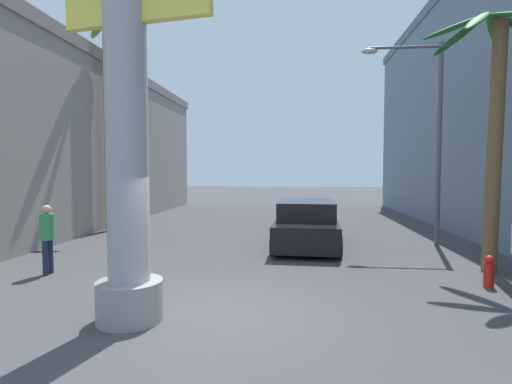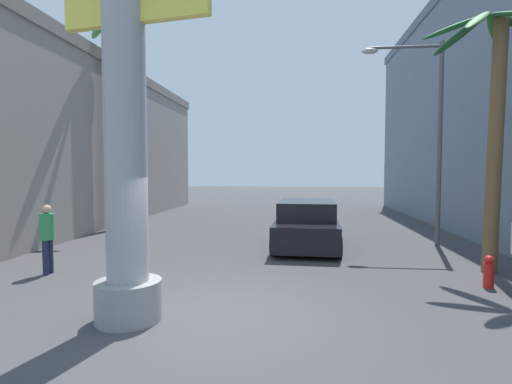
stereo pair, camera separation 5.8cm
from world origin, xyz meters
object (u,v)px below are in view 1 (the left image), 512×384
(palm_tree_near_right, at_px, (493,106))
(pedestrian_curb_left, at_px, (47,234))
(car_lead, at_px, (307,224))
(palm_tree_mid_left, at_px, (108,103))
(fire_hydrant, at_px, (489,272))
(neon_sign_pole, at_px, (125,34))
(street_lamp, at_px, (426,122))

(palm_tree_near_right, distance_m, pedestrian_curb_left, 11.78)
(car_lead, height_order, palm_tree_mid_left, palm_tree_mid_left)
(palm_tree_near_right, distance_m, fire_hydrant, 4.32)
(car_lead, height_order, pedestrian_curb_left, pedestrian_curb_left)
(neon_sign_pole, relative_size, fire_hydrant, 14.44)
(palm_tree_near_right, relative_size, pedestrian_curb_left, 3.84)
(fire_hydrant, bearing_deg, car_lead, 130.69)
(palm_tree_near_right, height_order, pedestrian_curb_left, palm_tree_near_right)
(car_lead, xyz_separation_m, pedestrian_curb_left, (-6.56, -4.46, 0.28))
(car_lead, distance_m, palm_tree_near_right, 6.49)
(street_lamp, bearing_deg, palm_tree_near_right, -80.17)
(palm_tree_mid_left, relative_size, pedestrian_curb_left, 5.25)
(street_lamp, height_order, palm_tree_mid_left, palm_tree_mid_left)
(neon_sign_pole, distance_m, car_lead, 8.93)
(car_lead, relative_size, fire_hydrant, 7.01)
(car_lead, bearing_deg, pedestrian_curb_left, -145.78)
(pedestrian_curb_left, bearing_deg, street_lamp, 25.16)
(palm_tree_mid_left, bearing_deg, street_lamp, -9.55)
(palm_tree_mid_left, bearing_deg, fire_hydrant, -30.30)
(neon_sign_pole, xyz_separation_m, fire_hydrant, (7.15, 2.68, -4.53))
(street_lamp, distance_m, car_lead, 5.40)
(neon_sign_pole, xyz_separation_m, car_lead, (3.24, 7.22, -4.14))
(car_lead, xyz_separation_m, palm_tree_mid_left, (-8.33, 2.61, 4.71))
(palm_tree_near_right, xyz_separation_m, pedestrian_curb_left, (-11.21, -1.61, -3.24))
(pedestrian_curb_left, relative_size, fire_hydrant, 2.43)
(neon_sign_pole, xyz_separation_m, palm_tree_near_right, (7.89, 4.37, -0.62))
(neon_sign_pole, distance_m, street_lamp, 10.67)
(neon_sign_pole, height_order, palm_tree_near_right, neon_sign_pole)
(neon_sign_pole, distance_m, pedestrian_curb_left, 5.79)
(neon_sign_pole, xyz_separation_m, street_lamp, (7.30, 7.75, -0.63))
(street_lamp, distance_m, palm_tree_mid_left, 12.63)
(street_lamp, bearing_deg, pedestrian_curb_left, -154.84)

